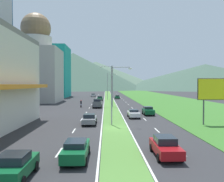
{
  "coord_description": "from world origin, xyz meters",
  "views": [
    {
      "loc": [
        -1.21,
        -30.63,
        5.68
      ],
      "look_at": [
        0.29,
        26.83,
        4.05
      ],
      "focal_mm": 38.56,
      "sensor_mm": 36.0,
      "label": 1
    }
  ],
  "objects_px": {
    "car_0": "(148,111)",
    "car_6": "(100,98)",
    "car_5": "(133,113)",
    "pickup_truck_0": "(97,103)",
    "motorcycle_rider": "(81,104)",
    "street_lamp_near": "(114,91)",
    "car_1": "(117,97)",
    "street_lamp_far": "(109,84)",
    "car_4": "(93,95)",
    "car_3": "(165,146)",
    "car_8": "(76,149)",
    "car_2": "(14,166)",
    "billboard_roadside": "(217,91)",
    "car_7": "(90,119)",
    "street_lamp_mid": "(111,83)"
  },
  "relations": [
    {
      "from": "car_3",
      "to": "car_8",
      "type": "xyz_separation_m",
      "value": [
        -6.92,
        -0.68,
        -0.01
      ]
    },
    {
      "from": "street_lamp_far",
      "to": "car_6",
      "type": "distance_m",
      "value": 7.01
    },
    {
      "from": "car_5",
      "to": "car_6",
      "type": "bearing_deg",
      "value": -170.98
    },
    {
      "from": "car_7",
      "to": "car_8",
      "type": "bearing_deg",
      "value": -179.76
    },
    {
      "from": "car_8",
      "to": "pickup_truck_0",
      "type": "xyz_separation_m",
      "value": [
        0.16,
        40.56,
        0.21
      ]
    },
    {
      "from": "car_3",
      "to": "car_7",
      "type": "bearing_deg",
      "value": -155.41
    },
    {
      "from": "car_1",
      "to": "car_4",
      "type": "bearing_deg",
      "value": -147.24
    },
    {
      "from": "car_1",
      "to": "pickup_truck_0",
      "type": "relative_size",
      "value": 0.85
    },
    {
      "from": "street_lamp_near",
      "to": "motorcycle_rider",
      "type": "distance_m",
      "value": 27.46
    },
    {
      "from": "pickup_truck_0",
      "to": "street_lamp_mid",
      "type": "bearing_deg",
      "value": -66.74
    },
    {
      "from": "street_lamp_far",
      "to": "car_6",
      "type": "bearing_deg",
      "value": -126.05
    },
    {
      "from": "billboard_roadside",
      "to": "car_1",
      "type": "height_order",
      "value": "billboard_roadside"
    },
    {
      "from": "car_2",
      "to": "car_6",
      "type": "relative_size",
      "value": 1.03
    },
    {
      "from": "street_lamp_far",
      "to": "pickup_truck_0",
      "type": "height_order",
      "value": "street_lamp_far"
    },
    {
      "from": "street_lamp_near",
      "to": "car_8",
      "type": "bearing_deg",
      "value": -102.73
    },
    {
      "from": "car_4",
      "to": "motorcycle_rider",
      "type": "xyz_separation_m",
      "value": [
        -0.45,
        -49.5,
        0.0
      ]
    },
    {
      "from": "car_8",
      "to": "car_0",
      "type": "bearing_deg",
      "value": -21.17
    },
    {
      "from": "street_lamp_mid",
      "to": "car_0",
      "type": "height_order",
      "value": "street_lamp_mid"
    },
    {
      "from": "car_0",
      "to": "motorcycle_rider",
      "type": "height_order",
      "value": "motorcycle_rider"
    },
    {
      "from": "car_0",
      "to": "car_4",
      "type": "xyz_separation_m",
      "value": [
        -13.44,
        64.81,
        -0.05
      ]
    },
    {
      "from": "pickup_truck_0",
      "to": "car_1",
      "type": "bearing_deg",
      "value": -10.69
    },
    {
      "from": "street_lamp_far",
      "to": "car_8",
      "type": "height_order",
      "value": "street_lamp_far"
    },
    {
      "from": "street_lamp_near",
      "to": "car_6",
      "type": "xyz_separation_m",
      "value": [
        -3.18,
        49.9,
        -3.98
      ]
    },
    {
      "from": "car_0",
      "to": "car_6",
      "type": "relative_size",
      "value": 1.01
    },
    {
      "from": "street_lamp_mid",
      "to": "car_3",
      "type": "bearing_deg",
      "value": -85.43
    },
    {
      "from": "car_2",
      "to": "car_5",
      "type": "bearing_deg",
      "value": -21.3
    },
    {
      "from": "car_8",
      "to": "motorcycle_rider",
      "type": "height_order",
      "value": "motorcycle_rider"
    },
    {
      "from": "car_5",
      "to": "pickup_truck_0",
      "type": "xyz_separation_m",
      "value": [
        -6.78,
        18.03,
        0.26
      ]
    },
    {
      "from": "street_lamp_near",
      "to": "street_lamp_far",
      "type": "height_order",
      "value": "street_lamp_far"
    },
    {
      "from": "car_6",
      "to": "billboard_roadside",
      "type": "bearing_deg",
      "value": -160.81
    },
    {
      "from": "car_1",
      "to": "car_2",
      "type": "relative_size",
      "value": 1.12
    },
    {
      "from": "billboard_roadside",
      "to": "car_1",
      "type": "relative_size",
      "value": 1.41
    },
    {
      "from": "car_0",
      "to": "motorcycle_rider",
      "type": "bearing_deg",
      "value": -137.76
    },
    {
      "from": "street_lamp_far",
      "to": "car_4",
      "type": "height_order",
      "value": "street_lamp_far"
    },
    {
      "from": "street_lamp_near",
      "to": "billboard_roadside",
      "type": "height_order",
      "value": "street_lamp_near"
    },
    {
      "from": "street_lamp_near",
      "to": "motorcycle_rider",
      "type": "bearing_deg",
      "value": 105.49
    },
    {
      "from": "street_lamp_far",
      "to": "car_2",
      "type": "distance_m",
      "value": 73.12
    },
    {
      "from": "car_3",
      "to": "street_lamp_mid",
      "type": "bearing_deg",
      "value": -175.43
    },
    {
      "from": "billboard_roadside",
      "to": "motorcycle_rider",
      "type": "relative_size",
      "value": 3.25
    },
    {
      "from": "car_1",
      "to": "car_5",
      "type": "xyz_separation_m",
      "value": [
        0.26,
        -52.52,
        0.01
      ]
    },
    {
      "from": "car_7",
      "to": "pickup_truck_0",
      "type": "bearing_deg",
      "value": -0.54
    },
    {
      "from": "car_6",
      "to": "motorcycle_rider",
      "type": "distance_m",
      "value": 24.07
    },
    {
      "from": "billboard_roadside",
      "to": "car_0",
      "type": "xyz_separation_m",
      "value": [
        -7.62,
        11.1,
        -3.97
      ]
    },
    {
      "from": "car_3",
      "to": "car_6",
      "type": "xyz_separation_m",
      "value": [
        -6.71,
        64.26,
        0.0
      ]
    },
    {
      "from": "car_4",
      "to": "car_6",
      "type": "height_order",
      "value": "car_6"
    },
    {
      "from": "street_lamp_mid",
      "to": "car_5",
      "type": "xyz_separation_m",
      "value": [
        3.33,
        -19.51,
        -5.18
      ]
    },
    {
      "from": "car_3",
      "to": "car_6",
      "type": "height_order",
      "value": "same"
    },
    {
      "from": "billboard_roadside",
      "to": "car_7",
      "type": "xyz_separation_m",
      "value": [
        -17.73,
        1.14,
        -4.01
      ]
    },
    {
      "from": "motorcycle_rider",
      "to": "car_5",
      "type": "bearing_deg",
      "value": -149.97
    },
    {
      "from": "street_lamp_far",
      "to": "car_8",
      "type": "xyz_separation_m",
      "value": [
        -3.23,
        -69.08,
        -4.79
      ]
    }
  ]
}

